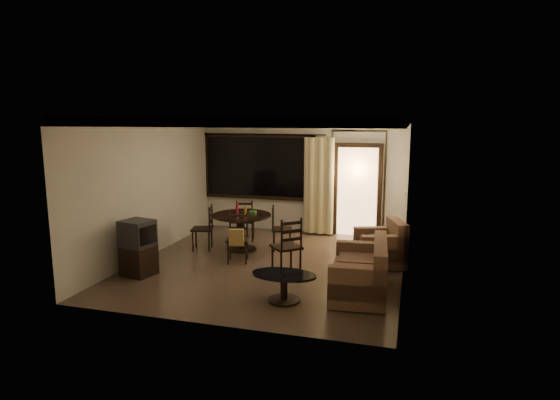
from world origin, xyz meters
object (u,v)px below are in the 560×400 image
(dining_chair_north, at_px, (245,228))
(sofa, at_px, (363,273))
(armchair, at_px, (382,247))
(dining_chair_east, at_px, (281,237))
(tv_cabinet, at_px, (138,248))
(dining_chair_west, at_px, (203,237))
(dining_table, at_px, (242,222))
(coffee_table, at_px, (284,283))
(dining_chair_south, at_px, (238,247))
(side_chair, at_px, (287,257))

(dining_chair_north, height_order, sofa, dining_chair_north)
(dining_chair_north, height_order, armchair, dining_chair_north)
(dining_chair_east, xyz_separation_m, armchair, (2.13, -0.48, 0.07))
(tv_cabinet, relative_size, armchair, 0.94)
(dining_chair_west, distance_m, dining_chair_east, 1.67)
(dining_chair_west, relative_size, armchair, 0.89)
(dining_table, bearing_deg, coffee_table, -57.08)
(tv_cabinet, relative_size, sofa, 0.61)
(dining_chair_west, distance_m, dining_chair_south, 1.20)
(coffee_table, bearing_deg, dining_chair_east, 106.58)
(coffee_table, bearing_deg, dining_chair_south, 129.97)
(armchair, bearing_deg, dining_chair_west, 160.86)
(tv_cabinet, relative_size, coffee_table, 1.00)
(dining_chair_north, distance_m, sofa, 3.93)
(dining_chair_north, relative_size, tv_cabinet, 0.95)
(sofa, bearing_deg, dining_chair_north, 134.27)
(sofa, relative_size, armchair, 1.54)
(dining_chair_east, height_order, dining_chair_north, same)
(dining_chair_south, height_order, sofa, dining_chair_south)
(dining_chair_west, distance_m, dining_chair_north, 1.15)
(sofa, xyz_separation_m, side_chair, (-1.42, 0.60, -0.03))
(dining_table, xyz_separation_m, side_chair, (1.32, -1.25, -0.29))
(dining_chair_south, xyz_separation_m, side_chair, (1.10, -0.42, 0.01))
(tv_cabinet, distance_m, coffee_table, 2.87)
(armchair, bearing_deg, dining_table, 156.42)
(dining_table, xyz_separation_m, dining_chair_north, (-0.20, 0.76, -0.32))
(coffee_table, distance_m, side_chair, 1.27)
(dining_table, distance_m, dining_chair_south, 0.91)
(armchair, distance_m, coffee_table, 2.59)
(dining_table, relative_size, dining_chair_west, 1.30)
(coffee_table, bearing_deg, armchair, 59.18)
(dining_chair_west, height_order, coffee_table, dining_chair_west)
(sofa, bearing_deg, coffee_table, -154.56)
(dining_chair_west, bearing_deg, side_chair, 49.12)
(dining_table, relative_size, side_chair, 1.17)
(dining_chair_west, relative_size, sofa, 0.58)
(dining_chair_west, bearing_deg, dining_chair_east, 90.00)
(tv_cabinet, distance_m, armchair, 4.51)
(dining_table, distance_m, dining_chair_west, 0.90)
(dining_chair_east, relative_size, dining_chair_south, 1.00)
(dining_chair_north, relative_size, armchair, 0.89)
(dining_table, distance_m, coffee_table, 2.98)
(tv_cabinet, bearing_deg, armchair, 35.54)
(dining_table, relative_size, dining_chair_east, 1.30)
(dining_chair_south, relative_size, coffee_table, 0.95)
(coffee_table, bearing_deg, side_chair, 103.31)
(dining_chair_south, bearing_deg, side_chair, -35.99)
(armchair, bearing_deg, dining_chair_north, 143.54)
(armchair, relative_size, coffee_table, 1.06)
(dining_chair_east, distance_m, tv_cabinet, 3.02)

